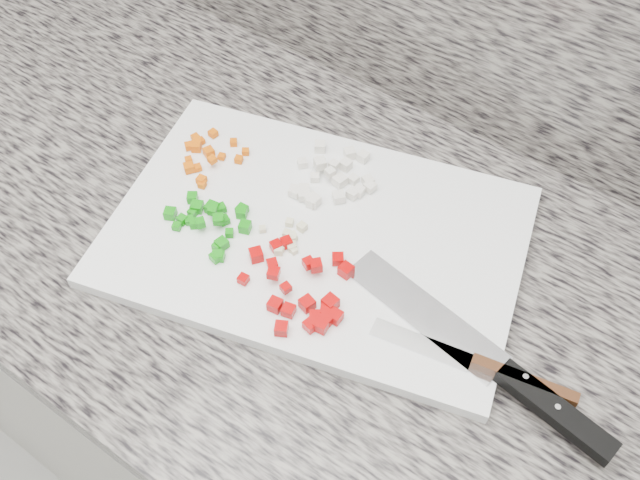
# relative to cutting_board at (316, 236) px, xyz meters

# --- Properties ---
(cabinet) EXTENTS (3.92, 0.62, 0.86)m
(cabinet) POSITION_rel_cutting_board_xyz_m (0.01, -0.01, -0.48)
(cabinet) COLOR silver
(cabinet) RESTS_ON ground
(countertop) EXTENTS (3.96, 0.64, 0.04)m
(countertop) POSITION_rel_cutting_board_xyz_m (0.01, -0.01, -0.03)
(countertop) COLOR slate
(countertop) RESTS_ON cabinet
(cutting_board) EXTENTS (0.56, 0.44, 0.02)m
(cutting_board) POSITION_rel_cutting_board_xyz_m (0.00, 0.00, 0.00)
(cutting_board) COLOR white
(cutting_board) RESTS_ON countertop
(carrot_pile) EXTENTS (0.09, 0.09, 0.02)m
(carrot_pile) POSITION_rel_cutting_board_xyz_m (-0.19, 0.02, 0.01)
(carrot_pile) COLOR #D45604
(carrot_pile) RESTS_ON cutting_board
(onion_pile) EXTENTS (0.11, 0.12, 0.02)m
(onion_pile) POSITION_rel_cutting_board_xyz_m (-0.03, 0.07, 0.02)
(onion_pile) COLOR silver
(onion_pile) RESTS_ON cutting_board
(green_pepper_pile) EXTENTS (0.11, 0.09, 0.02)m
(green_pepper_pile) POSITION_rel_cutting_board_xyz_m (-0.11, -0.06, 0.02)
(green_pepper_pile) COLOR #0E810B
(green_pepper_pile) RESTS_ON cutting_board
(red_pepper_pile) EXTENTS (0.14, 0.13, 0.02)m
(red_pepper_pile) POSITION_rel_cutting_board_xyz_m (0.04, -0.08, 0.02)
(red_pepper_pile) COLOR #AA0202
(red_pepper_pile) RESTS_ON cutting_board
(garlic_pile) EXTENTS (0.06, 0.06, 0.01)m
(garlic_pile) POSITION_rel_cutting_board_xyz_m (-0.02, -0.03, 0.01)
(garlic_pile) COLOR beige
(garlic_pile) RESTS_ON cutting_board
(chef_knife) EXTENTS (0.34, 0.09, 0.02)m
(chef_knife) POSITION_rel_cutting_board_xyz_m (0.27, -0.04, 0.01)
(chef_knife) COLOR silver
(chef_knife) RESTS_ON cutting_board
(paring_knife) EXTENTS (0.22, 0.06, 0.02)m
(paring_knife) POSITION_rel_cutting_board_xyz_m (0.26, -0.05, 0.01)
(paring_knife) COLOR silver
(paring_knife) RESTS_ON cutting_board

